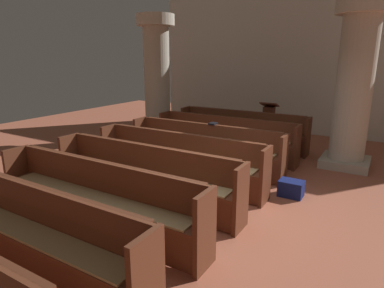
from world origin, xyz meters
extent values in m
plane|color=#AD5B42|center=(0.00, 0.00, 0.00)|extent=(19.20, 19.20, 0.00)
cube|color=silver|center=(0.00, 6.08, 2.25)|extent=(10.00, 0.16, 4.50)
cube|color=brown|center=(-1.12, 3.53, 0.47)|extent=(3.31, 0.38, 0.05)
cube|color=brown|center=(-1.12, 3.70, 0.71)|extent=(3.31, 0.04, 0.44)
cube|color=#562B1A|center=(-1.12, 3.74, 0.92)|extent=(3.18, 0.06, 0.02)
cube|color=#5B2D1B|center=(-2.80, 3.53, 0.47)|extent=(0.06, 0.44, 0.93)
cube|color=#5B2D1B|center=(0.57, 3.53, 0.47)|extent=(0.06, 0.44, 0.93)
cube|color=brown|center=(-1.12, 3.35, 0.23)|extent=(3.31, 0.03, 0.43)
cube|color=tan|center=(-1.12, 3.51, 0.50)|extent=(3.04, 0.32, 0.02)
cube|color=brown|center=(-1.12, 2.53, 0.47)|extent=(3.31, 0.38, 0.05)
cube|color=brown|center=(-1.12, 2.69, 0.71)|extent=(3.31, 0.04, 0.44)
cube|color=#562B1A|center=(-1.12, 2.74, 0.92)|extent=(3.18, 0.06, 0.02)
cube|color=#5B2D1B|center=(-2.80, 2.53, 0.47)|extent=(0.06, 0.44, 0.93)
cube|color=#5B2D1B|center=(0.57, 2.53, 0.47)|extent=(0.06, 0.44, 0.93)
cube|color=brown|center=(-1.12, 2.35, 0.23)|extent=(3.31, 0.03, 0.43)
cube|color=tan|center=(-1.12, 2.51, 0.50)|extent=(3.04, 0.32, 0.02)
cube|color=brown|center=(-1.12, 1.52, 0.47)|extent=(3.31, 0.38, 0.05)
cube|color=brown|center=(-1.12, 1.69, 0.71)|extent=(3.31, 0.04, 0.44)
cube|color=#562B1A|center=(-1.12, 1.74, 0.92)|extent=(3.18, 0.06, 0.02)
cube|color=#5B2D1B|center=(-2.80, 1.52, 0.47)|extent=(0.06, 0.44, 0.93)
cube|color=#5B2D1B|center=(0.57, 1.52, 0.47)|extent=(0.06, 0.44, 0.93)
cube|color=brown|center=(-1.12, 1.35, 0.23)|extent=(3.31, 0.03, 0.43)
cube|color=tan|center=(-1.12, 1.50, 0.50)|extent=(3.04, 0.32, 0.02)
cube|color=brown|center=(-1.12, 0.52, 0.47)|extent=(3.31, 0.38, 0.05)
cube|color=brown|center=(-1.12, 0.69, 0.71)|extent=(3.31, 0.04, 0.44)
cube|color=#562B1A|center=(-1.12, 0.73, 0.92)|extent=(3.18, 0.06, 0.02)
cube|color=#5B2D1B|center=(-2.80, 0.52, 0.47)|extent=(0.06, 0.44, 0.93)
cube|color=#5B2D1B|center=(0.57, 0.52, 0.47)|extent=(0.06, 0.44, 0.93)
cube|color=brown|center=(-1.12, 0.34, 0.23)|extent=(3.31, 0.03, 0.43)
cube|color=tan|center=(-1.12, 0.50, 0.50)|extent=(3.04, 0.32, 0.02)
cube|color=brown|center=(-1.12, -0.49, 0.47)|extent=(3.31, 0.38, 0.05)
cube|color=brown|center=(-1.12, -0.32, 0.71)|extent=(3.31, 0.05, 0.44)
cube|color=#562B1A|center=(-1.12, -0.27, 0.92)|extent=(3.18, 0.06, 0.02)
cube|color=#5B2D1B|center=(-2.80, -0.49, 0.47)|extent=(0.06, 0.44, 0.93)
cube|color=#5B2D1B|center=(0.57, -0.49, 0.47)|extent=(0.06, 0.44, 0.93)
cube|color=brown|center=(-1.12, -0.66, 0.23)|extent=(3.31, 0.03, 0.43)
cube|color=tan|center=(-1.12, -0.51, 0.50)|extent=(3.04, 0.32, 0.02)
cube|color=brown|center=(-1.12, -1.49, 0.47)|extent=(3.31, 0.38, 0.05)
cube|color=brown|center=(-1.12, -1.32, 0.71)|extent=(3.31, 0.04, 0.44)
cube|color=#562B1A|center=(-1.12, -1.27, 0.92)|extent=(3.18, 0.06, 0.02)
cube|color=#5B2D1B|center=(-2.80, -1.49, 0.47)|extent=(0.06, 0.44, 0.93)
cube|color=#5B2D1B|center=(0.57, -1.49, 0.47)|extent=(0.06, 0.44, 0.93)
cube|color=brown|center=(-1.12, -1.66, 0.23)|extent=(3.31, 0.03, 0.43)
cube|color=tan|center=(-1.12, -1.51, 0.50)|extent=(3.04, 0.32, 0.02)
cube|color=brown|center=(-1.12, -2.49, 0.47)|extent=(3.31, 0.38, 0.05)
cube|color=brown|center=(-1.12, -2.33, 0.71)|extent=(3.31, 0.04, 0.44)
cube|color=#562B1A|center=(-1.12, -2.28, 0.92)|extent=(3.18, 0.06, 0.02)
cube|color=#5B2D1B|center=(0.57, -2.49, 0.47)|extent=(0.06, 0.44, 0.93)
cube|color=brown|center=(-1.12, -2.67, 0.23)|extent=(3.31, 0.03, 0.43)
cube|color=tan|center=(-1.12, -2.51, 0.50)|extent=(3.04, 0.32, 0.02)
cube|color=#B6AD9A|center=(1.45, 3.25, 0.09)|extent=(0.97, 0.97, 0.18)
cylinder|color=beige|center=(1.45, 3.25, 1.65)|extent=(0.72, 0.72, 2.94)
cylinder|color=beige|center=(1.45, 3.25, 3.27)|extent=(1.04, 1.04, 0.30)
cube|color=#B6AD9A|center=(-3.63, 3.32, 0.09)|extent=(0.97, 0.97, 0.18)
cylinder|color=beige|center=(-3.63, 3.32, 1.65)|extent=(0.72, 0.72, 2.94)
cylinder|color=beige|center=(-3.63, 3.32, 3.27)|extent=(1.04, 1.04, 0.30)
cube|color=#492215|center=(-0.76, 4.68, 0.03)|extent=(0.45, 0.45, 0.06)
cube|color=#562819|center=(-0.76, 4.68, 0.47)|extent=(0.28, 0.28, 0.95)
cube|color=#5B2A1A|center=(-0.76, 4.68, 1.01)|extent=(0.48, 0.35, 0.15)
cube|color=black|center=(-1.01, 1.73, 0.95)|extent=(0.14, 0.19, 0.03)
cube|color=navy|center=(0.86, 1.03, 0.14)|extent=(0.40, 0.30, 0.28)
camera|label=1|loc=(2.10, -4.33, 2.31)|focal=30.93mm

